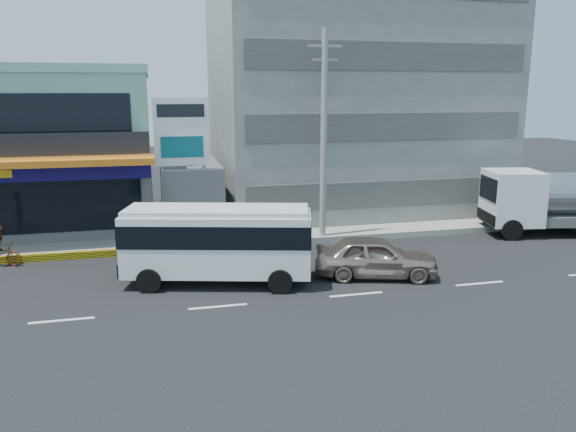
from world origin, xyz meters
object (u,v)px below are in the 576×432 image
at_px(billboard, 182,140).
at_px(utility_pole_near, 324,135).
at_px(shop_building, 33,153).
at_px(sedan, 376,257).
at_px(satellite_dish, 191,163).
at_px(concrete_building, 350,95).
at_px(minibus, 218,239).
at_px(tanker_truck, 561,200).

relative_size(billboard, utility_pole_near, 0.69).
bearing_deg(shop_building, sedan, -40.22).
height_order(billboard, utility_pole_near, utility_pole_near).
height_order(shop_building, satellite_dish, shop_building).
xyz_separation_m(concrete_building, minibus, (-9.67, -12.55, -5.25)).
xyz_separation_m(minibus, tanker_truck, (17.93, 3.48, 0.01)).
xyz_separation_m(satellite_dish, tanker_truck, (18.26, -5.07, -1.81)).
distance_m(shop_building, billboard, 8.92).
xyz_separation_m(billboard, sedan, (6.94, -7.46, -4.11)).
xyz_separation_m(billboard, tanker_truck, (18.76, -3.27, -3.17)).
bearing_deg(sedan, satellite_dish, 51.04).
xyz_separation_m(shop_building, concrete_building, (18.00, 1.05, 3.00)).
distance_m(concrete_building, satellite_dish, 11.30).
xyz_separation_m(minibus, sedan, (6.11, -0.72, -0.94)).
relative_size(shop_building, billboard, 1.80).
xyz_separation_m(billboard, utility_pole_near, (6.50, -1.80, 0.22)).
distance_m(satellite_dish, billboard, 2.31).
distance_m(satellite_dish, minibus, 8.75).
distance_m(concrete_building, billboard, 12.17).
relative_size(shop_building, satellite_dish, 8.27).
relative_size(shop_building, utility_pole_near, 1.24).
distance_m(utility_pole_near, sedan, 7.15).
bearing_deg(satellite_dish, minibus, -87.76).
relative_size(concrete_building, sedan, 3.34).
bearing_deg(tanker_truck, shop_building, 163.02).
height_order(concrete_building, tanker_truck, concrete_building).
bearing_deg(satellite_dish, shop_building, 159.79).
distance_m(billboard, tanker_truck, 19.31).
distance_m(shop_building, concrete_building, 18.28).
relative_size(shop_building, minibus, 1.68).
height_order(minibus, sedan, minibus).
height_order(satellite_dish, tanker_truck, satellite_dish).
bearing_deg(tanker_truck, minibus, -169.03).
bearing_deg(utility_pole_near, sedan, -85.56).
bearing_deg(shop_building, satellite_dish, -20.21).
bearing_deg(tanker_truck, sedan, -160.48).
distance_m(minibus, tanker_truck, 18.26).
xyz_separation_m(shop_building, satellite_dish, (8.00, -2.95, -0.42)).
relative_size(satellite_dish, utility_pole_near, 0.15).
bearing_deg(minibus, billboard, 97.04).
distance_m(satellite_dish, tanker_truck, 19.04).
bearing_deg(concrete_building, utility_pole_near, -117.76).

